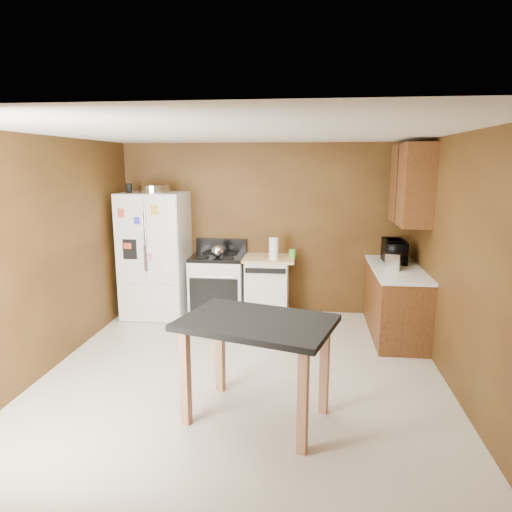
% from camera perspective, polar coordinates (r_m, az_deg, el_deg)
% --- Properties ---
extents(floor, '(4.50, 4.50, 0.00)m').
position_cam_1_polar(floor, '(4.99, -1.68, -14.79)').
color(floor, beige).
rests_on(floor, ground).
extents(ceiling, '(4.50, 4.50, 0.00)m').
position_cam_1_polar(ceiling, '(4.48, -1.88, 15.22)').
color(ceiling, white).
rests_on(ceiling, ground).
extents(wall_back, '(4.20, 0.00, 4.20)m').
position_cam_1_polar(wall_back, '(6.77, 1.01, 3.39)').
color(wall_back, '#563B16').
rests_on(wall_back, ground).
extents(wall_front, '(4.20, 0.00, 4.20)m').
position_cam_1_polar(wall_front, '(2.46, -9.61, -11.65)').
color(wall_front, '#563B16').
rests_on(wall_front, ground).
extents(wall_left, '(0.00, 4.50, 4.50)m').
position_cam_1_polar(wall_left, '(5.30, -24.86, 0.00)').
color(wall_left, '#563B16').
rests_on(wall_left, ground).
extents(wall_right, '(0.00, 4.50, 4.50)m').
position_cam_1_polar(wall_right, '(4.75, 24.18, -1.18)').
color(wall_right, '#563B16').
rests_on(wall_right, ground).
extents(roasting_pan, '(0.42, 0.42, 0.11)m').
position_cam_1_polar(roasting_pan, '(6.65, -12.57, 8.18)').
color(roasting_pan, silver).
rests_on(roasting_pan, refrigerator).
extents(pen_cup, '(0.09, 0.09, 0.13)m').
position_cam_1_polar(pen_cup, '(6.73, -15.59, 8.18)').
color(pen_cup, black).
rests_on(pen_cup, refrigerator).
extents(kettle, '(0.18, 0.18, 0.18)m').
position_cam_1_polar(kettle, '(6.45, -4.84, 0.59)').
color(kettle, silver).
rests_on(kettle, gas_range).
extents(paper_towel, '(0.17, 0.17, 0.30)m').
position_cam_1_polar(paper_towel, '(6.35, 2.22, 0.91)').
color(paper_towel, white).
rests_on(paper_towel, dishwasher).
extents(green_canister, '(0.13, 0.13, 0.11)m').
position_cam_1_polar(green_canister, '(6.56, 4.56, 0.36)').
color(green_canister, '#50B144').
rests_on(green_canister, dishwasher).
extents(toaster, '(0.26, 0.33, 0.21)m').
position_cam_1_polar(toaster, '(6.01, 16.87, -0.55)').
color(toaster, silver).
rests_on(toaster, right_cabinets).
extents(microwave, '(0.35, 0.51, 0.28)m').
position_cam_1_polar(microwave, '(6.41, 16.92, 0.49)').
color(microwave, black).
rests_on(microwave, right_cabinets).
extents(refrigerator, '(0.90, 0.80, 1.80)m').
position_cam_1_polar(refrigerator, '(6.79, -12.46, 0.14)').
color(refrigerator, white).
rests_on(refrigerator, ground).
extents(gas_range, '(0.76, 0.68, 1.10)m').
position_cam_1_polar(gas_range, '(6.71, -4.74, -3.61)').
color(gas_range, white).
rests_on(gas_range, ground).
extents(dishwasher, '(0.78, 0.63, 0.89)m').
position_cam_1_polar(dishwasher, '(6.63, 1.42, -3.83)').
color(dishwasher, white).
rests_on(dishwasher, ground).
extents(right_cabinets, '(0.63, 1.58, 2.45)m').
position_cam_1_polar(right_cabinets, '(6.16, 17.55, -1.23)').
color(right_cabinets, brown).
rests_on(right_cabinets, ground).
extents(island, '(1.45, 1.17, 0.91)m').
position_cam_1_polar(island, '(3.94, 0.06, -9.86)').
color(island, black).
rests_on(island, ground).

